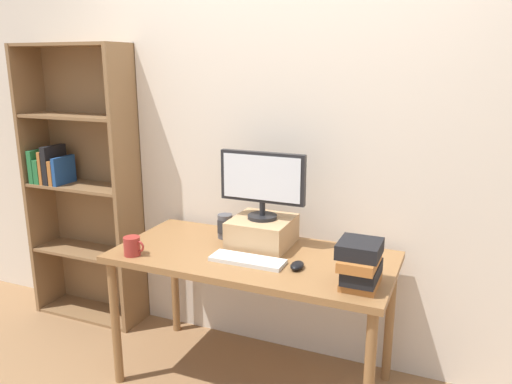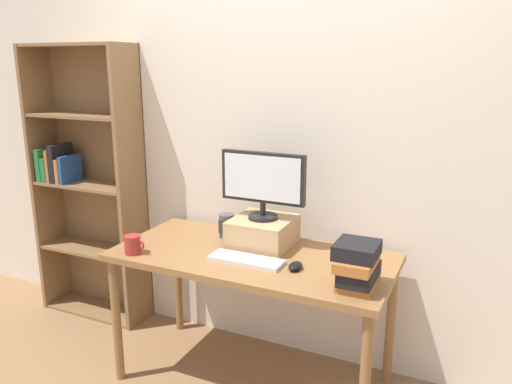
{
  "view_description": "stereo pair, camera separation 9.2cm",
  "coord_description": "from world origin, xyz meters",
  "px_view_note": "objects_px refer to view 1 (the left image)",
  "views": [
    {
      "loc": [
        1.0,
        -2.3,
        1.76
      ],
      "look_at": [
        -0.01,
        0.06,
        1.1
      ],
      "focal_mm": 35.0,
      "sensor_mm": 36.0,
      "label": 1
    },
    {
      "loc": [
        1.08,
        -2.26,
        1.76
      ],
      "look_at": [
        -0.01,
        0.06,
        1.1
      ],
      "focal_mm": 35.0,
      "sensor_mm": 36.0,
      "label": 2
    }
  ],
  "objects_px": {
    "book_stack": "(360,264)",
    "coffee_mug": "(132,246)",
    "bookshelf_unit": "(81,184)",
    "keyboard": "(248,260)",
    "desk": "(253,268)",
    "computer_monitor": "(262,181)",
    "desk_speaker": "(225,226)",
    "riser_box": "(262,232)",
    "computer_mouse": "(297,266)"
  },
  "relations": [
    {
      "from": "computer_mouse",
      "to": "coffee_mug",
      "type": "relative_size",
      "value": 0.86
    },
    {
      "from": "book_stack",
      "to": "desk_speaker",
      "type": "xyz_separation_m",
      "value": [
        -0.86,
        0.34,
        -0.04
      ]
    },
    {
      "from": "computer_monitor",
      "to": "coffee_mug",
      "type": "relative_size",
      "value": 4.01
    },
    {
      "from": "computer_mouse",
      "to": "desk_speaker",
      "type": "bearing_deg",
      "value": 153.04
    },
    {
      "from": "riser_box",
      "to": "coffee_mug",
      "type": "distance_m",
      "value": 0.71
    },
    {
      "from": "computer_mouse",
      "to": "desk_speaker",
      "type": "relative_size",
      "value": 0.74
    },
    {
      "from": "bookshelf_unit",
      "to": "computer_monitor",
      "type": "distance_m",
      "value": 1.43
    },
    {
      "from": "coffee_mug",
      "to": "desk_speaker",
      "type": "bearing_deg",
      "value": 53.04
    },
    {
      "from": "desk_speaker",
      "to": "computer_monitor",
      "type": "bearing_deg",
      "value": -6.36
    },
    {
      "from": "desk",
      "to": "desk_speaker",
      "type": "distance_m",
      "value": 0.34
    },
    {
      "from": "book_stack",
      "to": "coffee_mug",
      "type": "xyz_separation_m",
      "value": [
        -1.19,
        -0.1,
        -0.06
      ]
    },
    {
      "from": "bookshelf_unit",
      "to": "computer_monitor",
      "type": "height_order",
      "value": "bookshelf_unit"
    },
    {
      "from": "book_stack",
      "to": "bookshelf_unit",
      "type": "bearing_deg",
      "value": 167.07
    },
    {
      "from": "keyboard",
      "to": "coffee_mug",
      "type": "bearing_deg",
      "value": -166.06
    },
    {
      "from": "desk",
      "to": "keyboard",
      "type": "bearing_deg",
      "value": -80.06
    },
    {
      "from": "desk",
      "to": "computer_mouse",
      "type": "bearing_deg",
      "value": -18.85
    },
    {
      "from": "computer_monitor",
      "to": "computer_mouse",
      "type": "xyz_separation_m",
      "value": [
        0.29,
        -0.24,
        -0.35
      ]
    },
    {
      "from": "riser_box",
      "to": "desk_speaker",
      "type": "distance_m",
      "value": 0.25
    },
    {
      "from": "desk",
      "to": "bookshelf_unit",
      "type": "xyz_separation_m",
      "value": [
        -1.41,
        0.3,
        0.27
      ]
    },
    {
      "from": "computer_monitor",
      "to": "book_stack",
      "type": "bearing_deg",
      "value": -27.18
    },
    {
      "from": "desk",
      "to": "computer_monitor",
      "type": "relative_size",
      "value": 3.08
    },
    {
      "from": "computer_mouse",
      "to": "book_stack",
      "type": "distance_m",
      "value": 0.34
    },
    {
      "from": "keyboard",
      "to": "desk_speaker",
      "type": "height_order",
      "value": "desk_speaker"
    },
    {
      "from": "desk",
      "to": "computer_monitor",
      "type": "bearing_deg",
      "value": 92.64
    },
    {
      "from": "book_stack",
      "to": "coffee_mug",
      "type": "bearing_deg",
      "value": -175.33
    },
    {
      "from": "desk",
      "to": "book_stack",
      "type": "xyz_separation_m",
      "value": [
        0.61,
        -0.17,
        0.19
      ]
    },
    {
      "from": "riser_box",
      "to": "keyboard",
      "type": "relative_size",
      "value": 0.87
    },
    {
      "from": "computer_mouse",
      "to": "coffee_mug",
      "type": "bearing_deg",
      "value": -169.03
    },
    {
      "from": "book_stack",
      "to": "desk",
      "type": "bearing_deg",
      "value": 164.62
    },
    {
      "from": "book_stack",
      "to": "desk_speaker",
      "type": "relative_size",
      "value": 1.88
    },
    {
      "from": "bookshelf_unit",
      "to": "desk_speaker",
      "type": "height_order",
      "value": "bookshelf_unit"
    },
    {
      "from": "computer_monitor",
      "to": "book_stack",
      "type": "xyz_separation_m",
      "value": [
        0.61,
        -0.31,
        -0.26
      ]
    },
    {
      "from": "desk_speaker",
      "to": "riser_box",
      "type": "bearing_deg",
      "value": -6.02
    },
    {
      "from": "computer_monitor",
      "to": "desk_speaker",
      "type": "height_order",
      "value": "computer_monitor"
    },
    {
      "from": "bookshelf_unit",
      "to": "keyboard",
      "type": "relative_size",
      "value": 4.84
    },
    {
      "from": "riser_box",
      "to": "bookshelf_unit",
      "type": "bearing_deg",
      "value": 174.02
    },
    {
      "from": "desk",
      "to": "coffee_mug",
      "type": "xyz_separation_m",
      "value": [
        -0.58,
        -0.26,
        0.13
      ]
    },
    {
      "from": "bookshelf_unit",
      "to": "riser_box",
      "type": "xyz_separation_m",
      "value": [
        1.41,
        -0.15,
        -0.11
      ]
    },
    {
      "from": "desk",
      "to": "keyboard",
      "type": "height_order",
      "value": "keyboard"
    },
    {
      "from": "riser_box",
      "to": "keyboard",
      "type": "height_order",
      "value": "riser_box"
    },
    {
      "from": "desk_speaker",
      "to": "keyboard",
      "type": "bearing_deg",
      "value": -46.78
    },
    {
      "from": "computer_mouse",
      "to": "coffee_mug",
      "type": "distance_m",
      "value": 0.88
    },
    {
      "from": "computer_mouse",
      "to": "desk_speaker",
      "type": "xyz_separation_m",
      "value": [
        -0.53,
        0.27,
        0.05
      ]
    },
    {
      "from": "desk",
      "to": "desk_speaker",
      "type": "xyz_separation_m",
      "value": [
        -0.25,
        0.18,
        0.15
      ]
    },
    {
      "from": "computer_monitor",
      "to": "keyboard",
      "type": "height_order",
      "value": "computer_monitor"
    },
    {
      "from": "desk",
      "to": "keyboard",
      "type": "relative_size",
      "value": 3.84
    },
    {
      "from": "riser_box",
      "to": "keyboard",
      "type": "xyz_separation_m",
      "value": [
        0.03,
        -0.26,
        -0.07
      ]
    },
    {
      "from": "bookshelf_unit",
      "to": "computer_monitor",
      "type": "relative_size",
      "value": 3.89
    },
    {
      "from": "bookshelf_unit",
      "to": "computer_mouse",
      "type": "distance_m",
      "value": 1.75
    },
    {
      "from": "bookshelf_unit",
      "to": "desk_speaker",
      "type": "relative_size",
      "value": 13.41
    }
  ]
}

